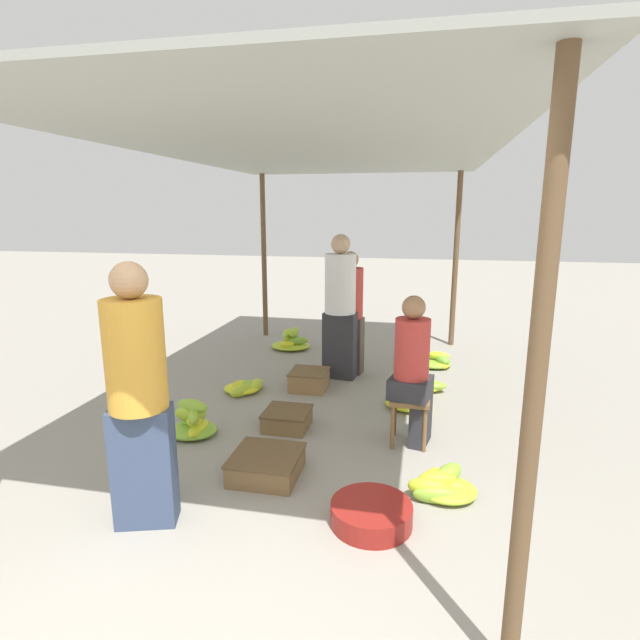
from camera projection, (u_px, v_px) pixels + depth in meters
canopy_post_front_right at (534, 402)px, 1.96m from camera, size 0.08×0.08×2.59m
canopy_post_back_left at (264, 257)px, 8.03m from camera, size 0.08×0.08×2.59m
canopy_post_back_right at (456, 261)px, 7.43m from camera, size 0.08×0.08×2.59m
canopy_tarp at (317, 148)px, 4.71m from camera, size 3.39×6.13×0.04m
vendor_foreground at (138, 394)px, 3.14m from camera, size 0.46×0.46×1.74m
stool at (410, 406)px, 4.37m from camera, size 0.34×0.34×0.43m
vendor_seated at (414, 368)px, 4.30m from camera, size 0.40×0.40×1.33m
basin_black at (371, 514)px, 3.29m from camera, size 0.54×0.54×0.15m
banana_pile_left_0 at (193, 422)px, 4.58m from camera, size 0.47×0.41×0.34m
banana_pile_left_1 at (245, 387)px, 5.67m from camera, size 0.41×0.53×0.13m
banana_pile_left_2 at (291, 341)px, 7.44m from camera, size 0.58×0.50×0.32m
banana_pile_right_0 at (409, 401)px, 5.21m from camera, size 0.50×0.57×0.24m
banana_pile_right_1 at (437, 362)px, 6.57m from camera, size 0.46×0.40×0.21m
banana_pile_right_2 at (442, 485)px, 3.62m from camera, size 0.50×0.44×0.20m
banana_pile_right_3 at (423, 383)px, 5.78m from camera, size 0.50×0.44×0.20m
crate_near at (267, 465)px, 3.88m from camera, size 0.52×0.52×0.19m
crate_mid at (287, 419)px, 4.75m from camera, size 0.42×0.42×0.17m
crate_far at (309, 380)px, 5.77m from camera, size 0.42×0.42×0.22m
shopper_walking_mid at (340, 305)px, 6.01m from camera, size 0.41×0.41×1.76m
shopper_walking_far at (350, 311)px, 6.23m from camera, size 0.38×0.38×1.54m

